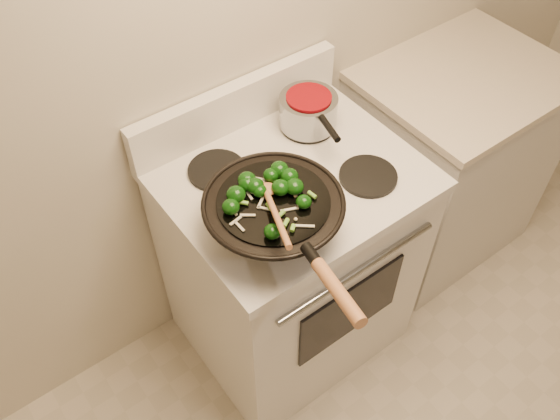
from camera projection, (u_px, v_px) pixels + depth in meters
stove at (290, 260)px, 2.17m from camera, size 0.78×0.67×1.08m
counter_unit at (444, 162)px, 2.53m from camera, size 0.76×0.62×0.91m
wok at (274, 215)px, 1.62m from camera, size 0.39×0.64×0.19m
stirfry at (268, 188)px, 1.59m from camera, size 0.25×0.25×0.05m
wooden_spoon at (272, 205)px, 1.53m from camera, size 0.15×0.29×0.10m
saucepan at (309, 111)px, 1.93m from camera, size 0.19×0.30×0.11m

